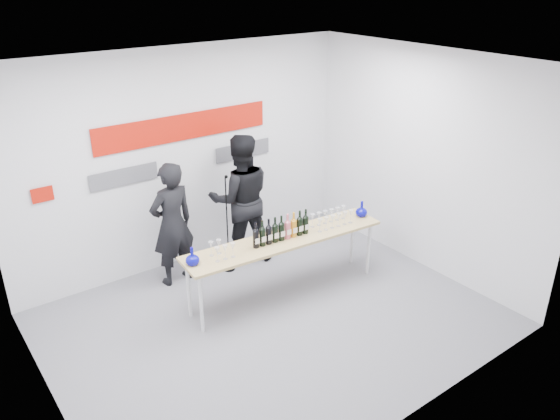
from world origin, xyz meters
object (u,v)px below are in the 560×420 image
(tasting_table, at_px, (285,243))
(presenter_left, at_px, (172,224))
(mic_stand, at_px, (228,242))
(presenter_right, at_px, (241,199))

(tasting_table, distance_m, presenter_left, 1.49)
(tasting_table, relative_size, mic_stand, 1.90)
(tasting_table, height_order, presenter_left, presenter_left)
(tasting_table, bearing_deg, presenter_left, 135.57)
(tasting_table, relative_size, presenter_left, 1.61)
(mic_stand, bearing_deg, presenter_left, 164.60)
(presenter_right, bearing_deg, mic_stand, 49.25)
(presenter_right, bearing_deg, presenter_left, 21.60)
(tasting_table, height_order, presenter_right, presenter_right)
(presenter_right, height_order, mic_stand, presenter_right)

